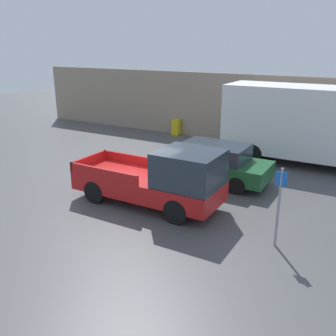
{
  "coord_description": "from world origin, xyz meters",
  "views": [
    {
      "loc": [
        7.17,
        -10.19,
        5.35
      ],
      "look_at": [
        0.75,
        0.93,
        1.06
      ],
      "focal_mm": 40.0,
      "sensor_mm": 36.0,
      "label": 1
    }
  ],
  "objects": [
    {
      "name": "newspaper_box",
      "position": [
        -3.65,
        9.56,
        0.48
      ],
      "size": [
        0.45,
        0.4,
        0.96
      ],
      "color": "gold",
      "rests_on": "ground"
    },
    {
      "name": "ground_plane",
      "position": [
        0.0,
        0.0,
        0.0
      ],
      "size": [
        60.0,
        60.0,
        0.0
      ],
      "primitive_type": "plane",
      "color": "#4C4C4F"
    },
    {
      "name": "pickup_truck",
      "position": [
        1.03,
        -0.07,
        0.99
      ],
      "size": [
        5.24,
        1.97,
        2.12
      ],
      "color": "red",
      "rests_on": "ground"
    },
    {
      "name": "delivery_truck",
      "position": [
        3.82,
        7.46,
        1.87
      ],
      "size": [
        7.2,
        2.55,
        3.55
      ],
      "color": "white",
      "rests_on": "ground"
    },
    {
      "name": "parking_sign",
      "position": [
        5.14,
        -0.72,
        1.28
      ],
      "size": [
        0.3,
        0.07,
        2.27
      ],
      "color": "gray",
      "rests_on": "ground"
    },
    {
      "name": "building_wall",
      "position": [
        0.0,
        9.89,
        1.89
      ],
      "size": [
        28.0,
        0.15,
        3.77
      ],
      "color": "gray",
      "rests_on": "ground"
    },
    {
      "name": "car",
      "position": [
        1.5,
        3.18,
        0.79
      ],
      "size": [
        4.74,
        1.96,
        1.56
      ],
      "color": "#1E592D",
      "rests_on": "ground"
    }
  ]
}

